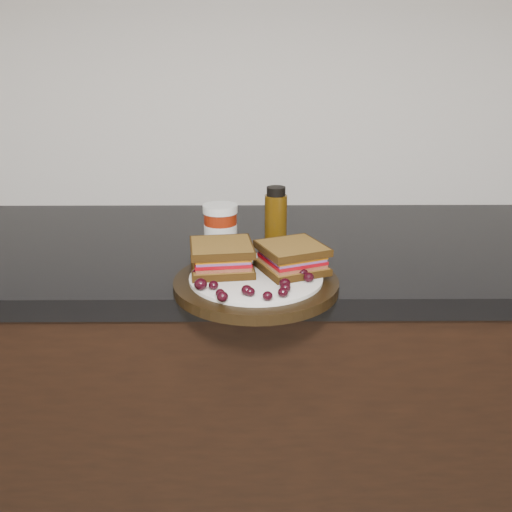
{
  "coord_description": "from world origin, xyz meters",
  "views": [
    {
      "loc": [
        -0.06,
        0.55,
        1.28
      ],
      "look_at": [
        -0.06,
        1.44,
        0.96
      ],
      "focal_mm": 40.0,
      "sensor_mm": 36.0,
      "label": 1
    }
  ],
  "objects_px": {
    "sandwich_left": "(222,257)",
    "oil_bottle": "(276,217)",
    "plate": "(256,284)",
    "condiment_jar": "(221,230)"
  },
  "relations": [
    {
      "from": "sandwich_left",
      "to": "oil_bottle",
      "type": "distance_m",
      "value": 0.22
    },
    {
      "from": "plate",
      "to": "oil_bottle",
      "type": "height_order",
      "value": "oil_bottle"
    },
    {
      "from": "plate",
      "to": "condiment_jar",
      "type": "bearing_deg",
      "value": 110.81
    },
    {
      "from": "sandwich_left",
      "to": "oil_bottle",
      "type": "height_order",
      "value": "oil_bottle"
    },
    {
      "from": "plate",
      "to": "sandwich_left",
      "type": "bearing_deg",
      "value": 155.4
    },
    {
      "from": "sandwich_left",
      "to": "oil_bottle",
      "type": "bearing_deg",
      "value": 55.48
    },
    {
      "from": "condiment_jar",
      "to": "plate",
      "type": "bearing_deg",
      "value": -69.19
    },
    {
      "from": "sandwich_left",
      "to": "oil_bottle",
      "type": "xyz_separation_m",
      "value": [
        0.1,
        0.19,
        0.02
      ]
    },
    {
      "from": "oil_bottle",
      "to": "sandwich_left",
      "type": "bearing_deg",
      "value": -117.44
    },
    {
      "from": "plate",
      "to": "oil_bottle",
      "type": "xyz_separation_m",
      "value": [
        0.04,
        0.22,
        0.05
      ]
    }
  ]
}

